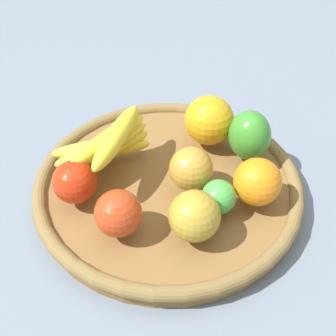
# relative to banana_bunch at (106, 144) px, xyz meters

# --- Properties ---
(ground_plane) EXTENTS (2.40, 2.40, 0.00)m
(ground_plane) POSITION_rel_banana_bunch_xyz_m (-0.06, -0.08, -0.08)
(ground_plane) COLOR slate
(ground_plane) RESTS_ON ground
(basket) EXTENTS (0.43, 0.43, 0.04)m
(basket) POSITION_rel_banana_bunch_xyz_m (-0.06, -0.08, -0.06)
(basket) COLOR brown
(basket) RESTS_ON ground_plane
(banana_bunch) EXTENTS (0.15, 0.16, 0.09)m
(banana_bunch) POSITION_rel_banana_bunch_xyz_m (0.00, 0.00, 0.00)
(banana_bunch) COLOR yellow
(banana_bunch) RESTS_ON basket
(orange_1) EXTENTS (0.09, 0.09, 0.07)m
(orange_1) POSITION_rel_banana_bunch_xyz_m (-0.14, -0.19, -0.01)
(orange_1) COLOR orange
(orange_1) RESTS_ON basket
(apple_0) EXTENTS (0.08, 0.08, 0.07)m
(apple_0) POSITION_rel_banana_bunch_xyz_m (-0.17, -0.08, -0.01)
(apple_0) COLOR #B0922D
(apple_0) RESTS_ON basket
(apple_3) EXTENTS (0.08, 0.08, 0.07)m
(apple_3) POSITION_rel_banana_bunch_xyz_m (-0.05, 0.06, -0.01)
(apple_3) COLOR red
(apple_3) RESTS_ON basket
(apple_1) EXTENTS (0.09, 0.09, 0.07)m
(apple_1) POSITION_rel_banana_bunch_xyz_m (-0.14, 0.01, -0.01)
(apple_1) COLOR #C23B19
(apple_1) RESTS_ON basket
(orange_0) EXTENTS (0.10, 0.10, 0.08)m
(orange_0) POSITION_rel_banana_bunch_xyz_m (0.01, -0.18, -0.00)
(orange_0) COLOR orange
(orange_0) RESTS_ON basket
(lime_0) EXTENTS (0.07, 0.07, 0.05)m
(lime_0) POSITION_rel_banana_bunch_xyz_m (-0.14, -0.13, -0.02)
(lime_0) COLOR green
(lime_0) RESTS_ON basket
(bell_pepper) EXTENTS (0.07, 0.07, 0.08)m
(bell_pepper) POSITION_rel_banana_bunch_xyz_m (-0.05, -0.22, -0.00)
(bell_pepper) COLOR #3A8B2C
(bell_pepper) RESTS_ON basket
(apple_2) EXTENTS (0.08, 0.08, 0.07)m
(apple_2) POSITION_rel_banana_bunch_xyz_m (-0.08, -0.11, -0.01)
(apple_2) COLOR #B78A31
(apple_2) RESTS_ON basket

